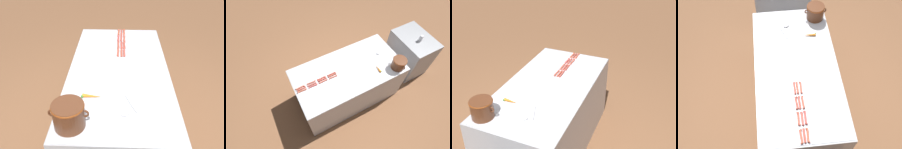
{
  "view_description": "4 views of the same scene",
  "coord_description": "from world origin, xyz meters",
  "views": [
    {
      "loc": [
        0.0,
        1.97,
        2.18
      ],
      "look_at": [
        0.07,
        0.15,
        0.93
      ],
      "focal_mm": 36.99,
      "sensor_mm": 36.0,
      "label": 1
    },
    {
      "loc": [
        1.42,
        -0.96,
        3.34
      ],
      "look_at": [
        0.03,
        -0.22,
        0.96
      ],
      "focal_mm": 27.36,
      "sensor_mm": 36.0,
      "label": 2
    },
    {
      "loc": [
        -1.27,
        2.58,
        2.72
      ],
      "look_at": [
        -0.11,
        -0.24,
        0.96
      ],
      "focal_mm": 45.43,
      "sensor_mm": 36.0,
      "label": 3
    },
    {
      "loc": [
        -0.26,
        -1.72,
        3.37
      ],
      "look_at": [
        -0.09,
        -0.11,
        0.92
      ],
      "focal_mm": 40.47,
      "sensor_mm": 36.0,
      "label": 4
    }
  ],
  "objects": [
    {
      "name": "griddle_counter",
      "position": [
        0.0,
        0.0,
        0.46
      ],
      "size": [
        1.0,
        1.95,
        0.91
      ],
      "color": "#ADAFB5",
      "rests_on": "ground_plane"
    },
    {
      "name": "hot_dog_2",
      "position": [
        -0.06,
        -0.49,
        0.92
      ],
      "size": [
        0.03,
        0.16,
        0.02
      ],
      "color": "#B3493A",
      "rests_on": "griddle_counter"
    },
    {
      "name": "hot_dog_4",
      "position": [
        -0.03,
        -0.86,
        0.92
      ],
      "size": [
        0.02,
        0.16,
        0.02
      ],
      "color": "#B1493C",
      "rests_on": "griddle_counter"
    },
    {
      "name": "ground_plane",
      "position": [
        0.0,
        0.0,
        0.0
      ],
      "size": [
        20.0,
        20.0,
        0.0
      ],
      "primitive_type": "plane",
      "color": "brown"
    },
    {
      "name": "hot_dog_7",
      "position": [
        -0.03,
        -0.3,
        0.92
      ],
      "size": [
        0.02,
        0.16,
        0.02
      ],
      "color": "#AE4C39",
      "rests_on": "griddle_counter"
    },
    {
      "name": "hot_dog_11",
      "position": [
        0.01,
        -0.3,
        0.92
      ],
      "size": [
        0.03,
        0.16,
        0.02
      ],
      "color": "#B4503E",
      "rests_on": "griddle_counter"
    },
    {
      "name": "hot_dog_6",
      "position": [
        -0.03,
        -0.48,
        0.92
      ],
      "size": [
        0.03,
        0.16,
        0.02
      ],
      "color": "#B8483B",
      "rests_on": "griddle_counter"
    },
    {
      "name": "serving_spoon",
      "position": [
        -0.07,
        0.63,
        0.92
      ],
      "size": [
        0.14,
        0.26,
        0.02
      ],
      "color": "#B7B7BC",
      "rests_on": "griddle_counter"
    },
    {
      "name": "hot_dog_1",
      "position": [
        -0.06,
        -0.67,
        0.92
      ],
      "size": [
        0.03,
        0.16,
        0.02
      ],
      "color": "#B04E3C",
      "rests_on": "griddle_counter"
    },
    {
      "name": "hot_dog_9",
      "position": [
        0.01,
        -0.67,
        0.92
      ],
      "size": [
        0.03,
        0.16,
        0.02
      ],
      "color": "#B6463E",
      "rests_on": "griddle_counter"
    },
    {
      "name": "hot_dog_8",
      "position": [
        0.01,
        -0.86,
        0.92
      ],
      "size": [
        0.03,
        0.16,
        0.02
      ],
      "color": "#B55238",
      "rests_on": "griddle_counter"
    },
    {
      "name": "bean_pot",
      "position": [
        0.35,
        0.79,
        1.03
      ],
      "size": [
        0.3,
        0.24,
        0.2
      ],
      "color": "#562D19",
      "rests_on": "griddle_counter"
    },
    {
      "name": "carrot",
      "position": [
        0.22,
        0.47,
        0.93
      ],
      "size": [
        0.18,
        0.05,
        0.03
      ],
      "color": "orange",
      "rests_on": "griddle_counter"
    },
    {
      "name": "hot_dog_5",
      "position": [
        -0.02,
        -0.67,
        0.92
      ],
      "size": [
        0.03,
        0.16,
        0.02
      ],
      "color": "#B14C40",
      "rests_on": "griddle_counter"
    },
    {
      "name": "hot_dog_0",
      "position": [
        -0.06,
        -0.86,
        0.92
      ],
      "size": [
        0.03,
        0.16,
        0.02
      ],
      "color": "#B9513A",
      "rests_on": "griddle_counter"
    },
    {
      "name": "hot_dog_3",
      "position": [
        -0.06,
        -0.3,
        0.92
      ],
      "size": [
        0.03,
        0.16,
        0.02
      ],
      "color": "#B54C3F",
      "rests_on": "griddle_counter"
    },
    {
      "name": "hot_dog_10",
      "position": [
        0.01,
        -0.48,
        0.92
      ],
      "size": [
        0.03,
        0.16,
        0.02
      ],
      "color": "#AE4D3A",
      "rests_on": "griddle_counter"
    },
    {
      "name": "back_cabinet",
      "position": [
        -0.04,
        1.6,
        0.45
      ],
      "size": [
        0.86,
        0.62,
        0.9
      ],
      "primitive_type": "cube",
      "color": "#939599",
      "rests_on": "ground_plane"
    }
  ]
}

